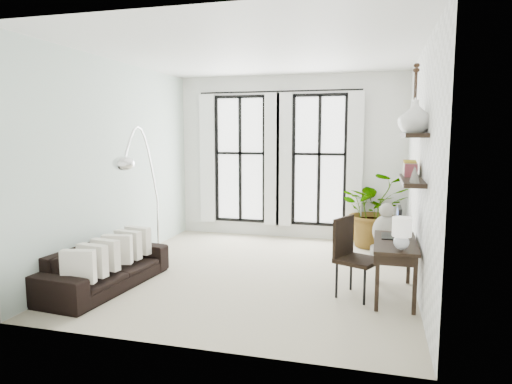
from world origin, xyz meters
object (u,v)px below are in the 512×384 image
(plant, at_px, (375,209))
(desk_chair, at_px, (352,252))
(buddha, at_px, (386,234))
(sofa, at_px, (105,267))
(desk, at_px, (395,245))
(arc_lamp, at_px, (142,158))

(plant, distance_m, desk_chair, 2.75)
(plant, bearing_deg, buddha, -72.01)
(sofa, height_order, desk, desk)
(plant, bearing_deg, desk_chair, -95.37)
(sofa, bearing_deg, plant, -41.67)
(desk, bearing_deg, buddha, 91.99)
(desk, relative_size, desk_chair, 1.21)
(desk, height_order, arc_lamp, arc_lamp)
(desk_chair, relative_size, arc_lamp, 0.46)
(arc_lamp, bearing_deg, buddha, 26.49)
(plant, relative_size, buddha, 1.53)
(arc_lamp, bearing_deg, plant, 35.43)
(sofa, bearing_deg, desk_chair, -75.35)
(sofa, bearing_deg, buddha, -49.11)
(desk_chair, bearing_deg, plant, 109.09)
(desk, bearing_deg, sofa, -171.10)
(sofa, distance_m, plant, 4.79)
(desk_chair, bearing_deg, arc_lamp, -161.62)
(sofa, relative_size, arc_lamp, 0.91)
(desk, height_order, desk_chair, desk)
(plant, bearing_deg, sofa, -136.66)
(desk, bearing_deg, arc_lamp, 175.42)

